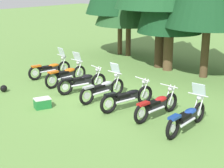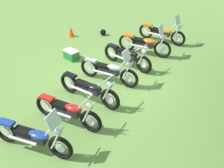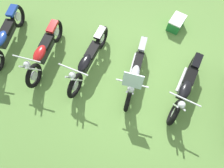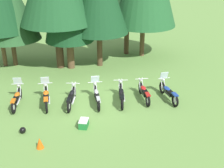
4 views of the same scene
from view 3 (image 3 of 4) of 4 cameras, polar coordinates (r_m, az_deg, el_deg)
ground_plane at (r=5.33m, az=7.37°, el=-0.09°), size 80.00×80.00×0.00m
motorcycle_2 at (r=5.13m, az=21.41°, el=-0.62°), size 0.96×2.15×1.00m
motorcycle_3 at (r=4.98m, az=7.17°, el=3.88°), size 0.76×2.27×1.36m
motorcycle_4 at (r=5.20m, az=-7.12°, el=7.50°), size 0.90×2.34×1.01m
motorcycle_5 at (r=5.63m, az=-19.89°, el=9.47°), size 0.73×2.23×1.00m
motorcycle_6 at (r=6.41m, az=-29.78°, el=12.61°), size 0.69×2.34×1.35m
picnic_cooler at (r=6.59m, az=18.98°, el=17.17°), size 0.59×0.68×0.37m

